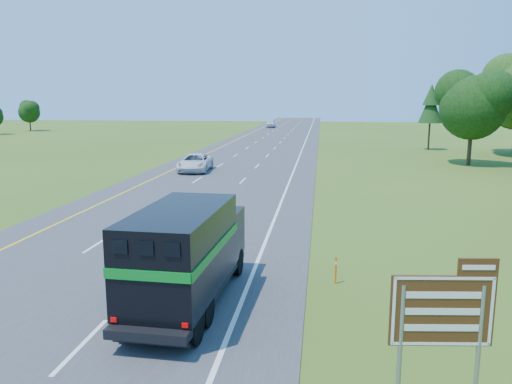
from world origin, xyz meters
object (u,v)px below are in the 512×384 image
white_suv (195,163)px  horse_truck (187,252)px  far_car (271,124)px  exit_sign (443,317)px

white_suv → horse_truck: bearing=-79.8°
horse_truck → far_car: 100.97m
far_car → horse_truck: bearing=-86.8°
exit_sign → far_car: bearing=91.0°
horse_truck → exit_sign: bearing=-34.9°
horse_truck → far_car: size_ratio=1.42×
exit_sign → white_suv: bearing=105.2°
far_car → exit_sign: 106.49m
horse_truck → white_suv: 29.67m
white_suv → far_car: (-0.47, 71.89, 0.10)m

